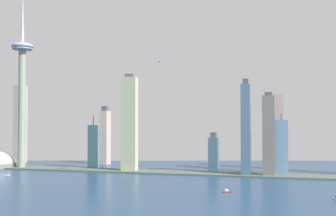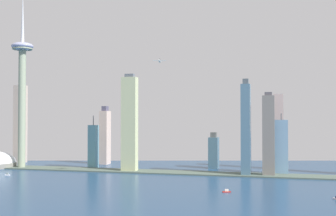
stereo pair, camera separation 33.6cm
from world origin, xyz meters
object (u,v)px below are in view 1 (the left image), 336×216
at_px(skyscraper_1, 130,124).
at_px(skyscraper_9, 105,137).
at_px(skyscraper_8, 281,147).
at_px(skyscraper_2, 269,135).
at_px(skyscraper_3, 214,152).
at_px(skyscraper_7, 279,132).
at_px(skyscraper_5, 20,124).
at_px(boat_2, 227,191).
at_px(airplane, 159,61).
at_px(skyscraper_4, 246,129).
at_px(boat_4, 7,175).
at_px(observation_tower, 22,78).
at_px(skyscraper_0, 93,146).

distance_m(skyscraper_1, skyscraper_9, 149.51).
bearing_deg(skyscraper_8, skyscraper_1, -172.59).
height_order(skyscraper_2, skyscraper_3, skyscraper_2).
distance_m(skyscraper_7, skyscraper_8, 79.31).
distance_m(skyscraper_5, boat_2, 561.05).
height_order(skyscraper_8, airplane, airplane).
bearing_deg(skyscraper_1, skyscraper_4, 0.32).
xyz_separation_m(skyscraper_4, boat_4, (-392.00, -106.94, -77.84)).
xyz_separation_m(boat_2, boat_4, (-380.45, 70.71, 0.38)).
distance_m(skyscraper_3, skyscraper_9, 238.65).
distance_m(skyscraper_3, airplane, 238.67).
distance_m(observation_tower, skyscraper_4, 445.32).
xyz_separation_m(observation_tower, skyscraper_1, (224.22, -0.26, -88.79)).
bearing_deg(airplane, skyscraper_7, 122.66).
bearing_deg(skyscraper_0, boat_2, -36.52).
bearing_deg(skyscraper_9, boat_2, -44.36).
bearing_deg(boat_2, skyscraper_1, 119.45).
xyz_separation_m(skyscraper_0, skyscraper_1, (88.30, -36.23, 45.25)).
height_order(skyscraper_3, skyscraper_5, skyscraper_5).
distance_m(skyscraper_0, skyscraper_2, 339.29).
height_order(skyscraper_0, skyscraper_2, skyscraper_2).
relative_size(skyscraper_2, boat_2, 12.41).
bearing_deg(skyscraper_4, skyscraper_8, 29.98).
distance_m(skyscraper_4, boat_2, 194.45).
distance_m(skyscraper_2, skyscraper_3, 145.11).
bearing_deg(skyscraper_4, skyscraper_5, 169.81).
bearing_deg(observation_tower, skyscraper_7, 12.69).
relative_size(observation_tower, skyscraper_5, 1.79).
bearing_deg(boat_2, skyscraper_8, 52.66).
distance_m(observation_tower, skyscraper_5, 143.01).
xyz_separation_m(skyscraper_1, skyscraper_3, (141.03, 92.80, -55.39)).
height_order(skyscraper_4, skyscraper_9, skyscraper_4).
relative_size(skyscraper_4, skyscraper_5, 0.84).
bearing_deg(boat_4, boat_2, -18.34).
relative_size(skyscraper_1, boat_4, 19.98).
relative_size(skyscraper_0, skyscraper_2, 0.73).
bearing_deg(skyscraper_0, skyscraper_1, -22.31).
relative_size(skyscraper_3, airplane, 2.85).
xyz_separation_m(skyscraper_1, skyscraper_4, (210.48, 1.17, -7.86)).
height_order(skyscraper_3, skyscraper_4, skyscraper_4).
height_order(observation_tower, skyscraper_8, observation_tower).
distance_m(skyscraper_5, airplane, 414.15).
distance_m(boat_2, boat_4, 386.96).
bearing_deg(boat_4, skyscraper_3, 23.81).
xyz_separation_m(skyscraper_0, skyscraper_7, (352.48, 74.01, 29.75)).
bearing_deg(skyscraper_3, skyscraper_0, -166.14).
distance_m(skyscraper_0, skyscraper_3, 236.42).
height_order(skyscraper_2, skyscraper_5, skyscraper_5).
bearing_deg(skyscraper_0, skyscraper_4, -6.69).
bearing_deg(skyscraper_7, airplane, -135.36).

